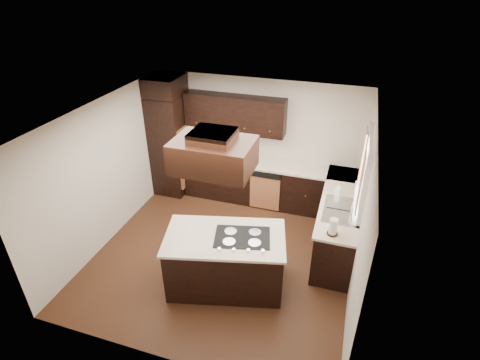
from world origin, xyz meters
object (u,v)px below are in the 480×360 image
at_px(island, 225,262).
at_px(range_hood, 213,155).
at_px(spice_rack, 222,151).
at_px(oven_column, 171,145).

xyz_separation_m(island, range_hood, (-0.17, 0.10, 1.72)).
bearing_deg(spice_rack, oven_column, -152.33).
distance_m(range_hood, spice_rack, 2.69).
relative_size(range_hood, spice_rack, 3.36).
bearing_deg(spice_rack, island, -45.01).
xyz_separation_m(oven_column, island, (2.04, -2.35, -0.62)).
relative_size(oven_column, range_hood, 2.02).
xyz_separation_m(range_hood, spice_rack, (-0.77, 2.33, -1.11)).
height_order(oven_column, spice_rack, oven_column).
bearing_deg(spice_rack, range_hood, -47.81).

